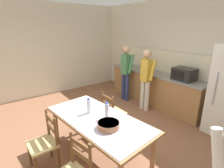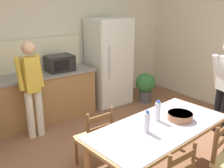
# 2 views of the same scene
# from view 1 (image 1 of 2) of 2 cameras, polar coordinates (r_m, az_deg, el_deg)

# --- Properties ---
(ground_plane) EXTENTS (8.32, 8.32, 0.00)m
(ground_plane) POSITION_cam_1_polar(r_m,az_deg,el_deg) (3.69, -2.87, -17.75)
(ground_plane) COLOR brown
(wall_back) EXTENTS (6.52, 0.12, 2.90)m
(wall_back) POSITION_cam_1_polar(r_m,az_deg,el_deg) (5.03, 23.06, 8.59)
(wall_back) COLOR beige
(wall_back) RESTS_ON ground
(wall_left) EXTENTS (0.12, 5.20, 2.90)m
(wall_left) POSITION_cam_1_polar(r_m,az_deg,el_deg) (6.03, -21.12, 10.18)
(wall_left) COLOR beige
(wall_left) RESTS_ON ground
(kitchen_counter) EXTENTS (3.04, 0.66, 0.92)m
(kitchen_counter) POSITION_cam_1_polar(r_m,az_deg,el_deg) (5.26, 13.52, -1.19)
(kitchen_counter) COLOR #9E7042
(kitchen_counter) RESTS_ON ground
(counter_splashback) EXTENTS (3.00, 0.03, 0.60)m
(counter_splashback) POSITION_cam_1_polar(r_m,az_deg,el_deg) (5.31, 16.31, 7.25)
(counter_splashback) COLOR beige
(counter_splashback) RESTS_ON kitchen_counter
(microwave) EXTENTS (0.50, 0.39, 0.30)m
(microwave) POSITION_cam_1_polar(r_m,az_deg,el_deg) (4.59, 22.47, 3.03)
(microwave) COLOR black
(microwave) RESTS_ON kitchen_counter
(paper_bag) EXTENTS (0.24, 0.16, 0.36)m
(paper_bag) POSITION_cam_1_polar(r_m,az_deg,el_deg) (5.30, 10.82, 6.31)
(paper_bag) COLOR tan
(paper_bag) RESTS_ON kitchen_counter
(dining_table) EXTENTS (1.98, 1.07, 0.78)m
(dining_table) POSITION_cam_1_polar(r_m,az_deg,el_deg) (2.89, -4.62, -12.41)
(dining_table) COLOR olive
(dining_table) RESTS_ON ground
(bottle_near_centre) EXTENTS (0.07, 0.07, 0.27)m
(bottle_near_centre) POSITION_cam_1_polar(r_m,az_deg,el_deg) (2.97, -7.59, -7.16)
(bottle_near_centre) COLOR silver
(bottle_near_centre) RESTS_ON dining_table
(bottle_off_centre) EXTENTS (0.07, 0.07, 0.27)m
(bottle_off_centre) POSITION_cam_1_polar(r_m,az_deg,el_deg) (2.79, -1.72, -8.70)
(bottle_off_centre) COLOR silver
(bottle_off_centre) RESTS_ON dining_table
(serving_bowl) EXTENTS (0.32, 0.32, 0.09)m
(serving_bowl) POSITION_cam_1_polar(r_m,az_deg,el_deg) (2.57, -1.15, -13.12)
(serving_bowl) COLOR #9E6642
(serving_bowl) RESTS_ON dining_table
(chair_side_far_left) EXTENTS (0.42, 0.41, 0.91)m
(chair_side_far_left) POSITION_cam_1_polar(r_m,az_deg,el_deg) (3.72, 0.24, -9.41)
(chair_side_far_left) COLOR brown
(chair_side_far_left) RESTS_ON ground
(chair_side_near_left) EXTENTS (0.43, 0.41, 0.91)m
(chair_side_near_left) POSITION_cam_1_polar(r_m,az_deg,el_deg) (3.06, -21.14, -17.51)
(chair_side_near_left) COLOR brown
(chair_side_near_left) RESTS_ON ground
(person_at_sink) EXTENTS (0.42, 0.29, 1.66)m
(person_at_sink) POSITION_cam_1_polar(r_m,az_deg,el_deg) (5.21, 4.52, 4.47)
(person_at_sink) COLOR navy
(person_at_sink) RESTS_ON ground
(person_at_counter) EXTENTS (0.41, 0.28, 1.63)m
(person_at_counter) POSITION_cam_1_polar(r_m,az_deg,el_deg) (4.64, 11.05, 2.23)
(person_at_counter) COLOR silver
(person_at_counter) RESTS_ON ground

